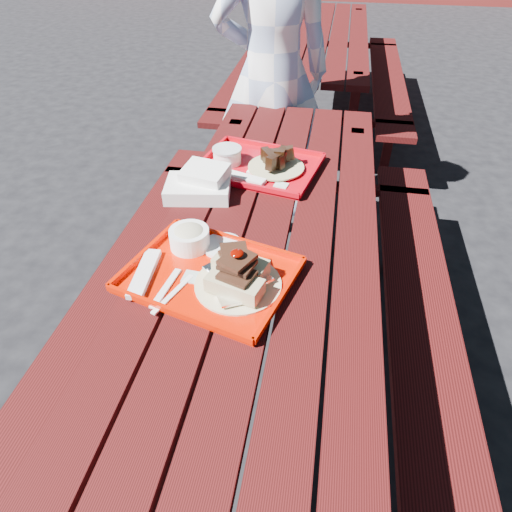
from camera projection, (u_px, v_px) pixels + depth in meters
name	position (u px, v px, depth m)	size (l,w,h in m)	color
ground	(262.00, 381.00, 1.97)	(60.00, 60.00, 0.00)	black
picnic_table_near	(263.00, 286.00, 1.62)	(1.41, 2.40, 0.75)	#410C0D
picnic_table_far	(319.00, 58.00, 3.75)	(1.41, 2.40, 0.75)	#410C0D
near_tray	(213.00, 265.00, 1.36)	(0.56, 0.48, 0.15)	red
far_tray	(257.00, 164.00, 1.87)	(0.53, 0.45, 0.08)	#BC0613
white_cloth	(200.00, 184.00, 1.72)	(0.26, 0.22, 0.10)	white
person	(272.00, 74.00, 2.46)	(0.64, 0.42, 1.74)	#A1B6E0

